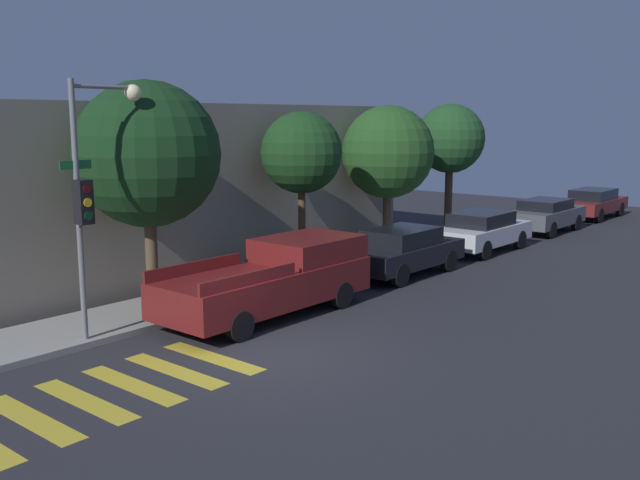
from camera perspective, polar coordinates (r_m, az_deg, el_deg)
The scene contains 14 objects.
ground_plane at distance 14.54m, azimuth -4.01°, elevation -9.24°, with size 60.00×60.00×0.00m, color #28282D.
sidewalk at distance 17.70m, azimuth -14.25°, elevation -5.80°, with size 26.00×2.31×0.14m, color gray.
building_row at distance 21.07m, azimuth -21.81°, elevation 3.18°, with size 26.00×6.00×5.13m, color gray.
crosswalk at distance 13.21m, azimuth -16.51°, elevation -11.62°, with size 5.22×2.60×0.00m.
traffic_light_pole at distance 15.38m, azimuth -17.67°, elevation 4.80°, with size 1.98×0.56×5.50m.
pickup_truck at distance 17.32m, azimuth -3.64°, elevation -3.03°, with size 5.66×2.10×1.74m.
sedan_near_corner at distance 21.65m, azimuth 6.64°, elevation -0.83°, with size 4.37×1.81×1.45m.
sedan_middle at distance 25.96m, azimuth 12.82°, elevation 0.74°, with size 4.40×1.85×1.43m.
sedan_far_end at distance 31.04m, azimuth 17.63°, elevation 1.96°, with size 4.30×1.79×1.39m.
sedan_tail_of_row at distance 36.21m, azimuth 21.03°, elevation 2.81°, with size 4.67×1.77×1.38m.
tree_near_corner at distance 17.53m, azimuth -13.64°, elevation 6.66°, with size 3.49×3.49×5.62m.
tree_midblock at distance 21.28m, azimuth -1.48°, elevation 6.94°, with size 2.43×2.43×4.92m.
tree_far_end at distance 24.81m, azimuth 5.45°, elevation 7.00°, with size 3.19×3.19×5.15m.
tree_behind_truck at distance 28.36m, azimuth 10.37°, elevation 7.92°, with size 2.68×2.68×5.26m.
Camera 1 is at (-9.84, -9.60, 4.74)m, focal length 40.00 mm.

